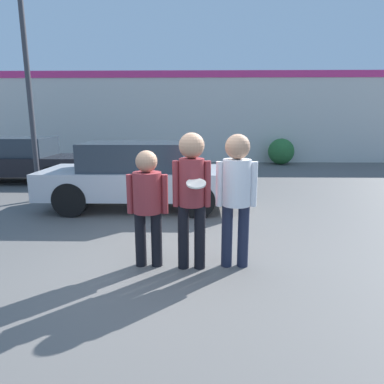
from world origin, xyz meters
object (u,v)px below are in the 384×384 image
parked_car_near (138,175)px  parked_car_far (16,160)px  person_right (236,188)px  street_lamp (30,23)px  person_middle_with_frisbee (192,189)px  shrub (281,151)px  person_left (147,199)px

parked_car_near → parked_car_far: 5.52m
parked_car_near → person_right: bearing=-59.4°
person_right → street_lamp: size_ratio=0.26×
parked_car_near → person_middle_with_frisbee: bearing=-68.5°
person_middle_with_frisbee → person_right: size_ratio=1.01×
parked_car_far → street_lamp: 4.73m
person_middle_with_frisbee → street_lamp: (-3.71, 3.86, 2.99)m
parked_car_near → shrub: (4.98, 7.60, -0.18)m
person_left → person_right: (1.18, 0.01, 0.15)m
person_right → shrub: (3.12, 10.75, -0.53)m
person_middle_with_frisbee → shrub: bearing=71.1°
person_left → person_middle_with_frisbee: size_ratio=0.87×
person_right → shrub: bearing=73.8°
person_middle_with_frisbee → person_right: person_middle_with_frisbee is taller
person_middle_with_frisbee → parked_car_near: 3.49m
person_right → parked_car_far: (-6.37, 6.35, -0.39)m
person_middle_with_frisbee → shrub: person_middle_with_frisbee is taller
shrub → person_middle_with_frisbee: bearing=-108.9°
person_middle_with_frisbee → street_lamp: 6.13m
parked_car_far → shrub: size_ratio=4.07×
parked_car_far → street_lamp: bearing=-51.1°
street_lamp → parked_car_far: bearing=128.9°
person_middle_with_frisbee → person_right: bearing=7.2°
parked_car_near → parked_car_far: parked_car_near is taller
street_lamp → person_middle_with_frisbee: bearing=-46.1°
person_left → parked_car_near: size_ratio=0.38×
person_middle_with_frisbee → street_lamp: size_ratio=0.27×
street_lamp → shrub: street_lamp is taller
person_right → person_left: bearing=-179.6°
person_right → parked_car_far: size_ratio=0.39×
parked_car_near → shrub: bearing=56.7°
shrub → person_left: bearing=-111.8°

